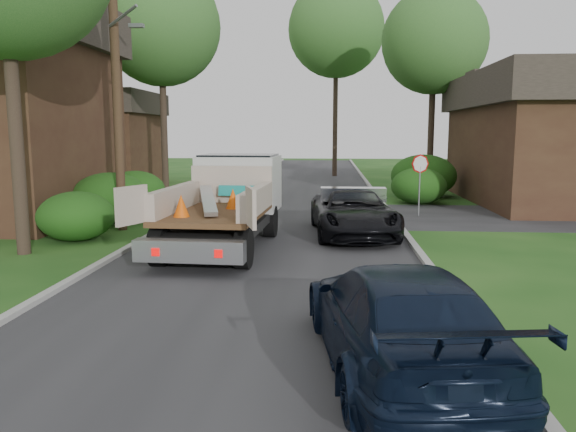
% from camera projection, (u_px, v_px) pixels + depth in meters
% --- Properties ---
extents(ground, '(120.00, 120.00, 0.00)m').
position_uv_depth(ground, '(264.00, 266.00, 14.05)').
color(ground, '#194614').
rests_on(ground, ground).
extents(road, '(8.00, 90.00, 0.02)m').
position_uv_depth(road, '(291.00, 211.00, 23.91)').
color(road, '#28282B').
rests_on(road, ground).
extents(curb_left, '(0.20, 90.00, 0.12)m').
position_uv_depth(curb_left, '(197.00, 209.00, 24.20)').
color(curb_left, '#9E9E99').
rests_on(curb_left, ground).
extents(curb_right, '(0.20, 90.00, 0.12)m').
position_uv_depth(curb_right, '(388.00, 211.00, 23.60)').
color(curb_right, '#9E9E99').
rests_on(curb_right, ground).
extents(stop_sign, '(0.71, 0.32, 2.48)m').
position_uv_depth(stop_sign, '(420.00, 172.00, 22.28)').
color(stop_sign, slate).
rests_on(stop_sign, ground).
extents(utility_pole, '(2.42, 1.25, 10.00)m').
position_uv_depth(utility_pole, '(116.00, 76.00, 18.60)').
color(utility_pole, '#382619').
rests_on(utility_pole, ground).
extents(house_left_far, '(7.56, 7.56, 6.00)m').
position_uv_depth(house_left_far, '(96.00, 137.00, 36.29)').
color(house_left_far, '#3B2218').
rests_on(house_left_far, ground).
extents(house_right, '(9.72, 12.96, 6.20)m').
position_uv_depth(house_right, '(572.00, 136.00, 26.44)').
color(house_right, '#3B2218').
rests_on(house_right, ground).
extents(hedge_left_a, '(2.34, 2.34, 1.53)m').
position_uv_depth(hedge_left_a, '(76.00, 216.00, 17.35)').
color(hedge_left_a, '#15420F').
rests_on(hedge_left_a, ground).
extents(hedge_left_b, '(2.86, 2.86, 1.87)m').
position_uv_depth(hedge_left_b, '(110.00, 198.00, 20.80)').
color(hedge_left_b, '#15420F').
rests_on(hedge_left_b, ground).
extents(hedge_left_c, '(2.60, 2.60, 1.70)m').
position_uv_depth(hedge_left_c, '(135.00, 190.00, 24.28)').
color(hedge_left_c, '#15420F').
rests_on(hedge_left_c, ground).
extents(hedge_right_a, '(2.60, 2.60, 1.70)m').
position_uv_depth(hedge_right_a, '(419.00, 186.00, 26.32)').
color(hedge_right_a, '#15420F').
rests_on(hedge_right_a, ground).
extents(hedge_right_b, '(3.38, 3.38, 2.21)m').
position_uv_depth(hedge_right_b, '(423.00, 176.00, 29.19)').
color(hedge_right_b, '#15420F').
rests_on(hedge_right_b, ground).
extents(tree_left_far, '(6.40, 6.40, 12.20)m').
position_uv_depth(tree_left_far, '(161.00, 26.00, 30.05)').
color(tree_left_far, '#2D2119').
rests_on(tree_left_far, ground).
extents(tree_right_far, '(6.00, 6.00, 11.50)m').
position_uv_depth(tree_right_far, '(434.00, 41.00, 31.98)').
color(tree_right_far, '#2D2119').
rests_on(tree_right_far, ground).
extents(tree_left_back, '(6.00, 6.00, 12.00)m').
position_uv_depth(tree_left_back, '(1.00, 12.00, 26.58)').
color(tree_left_back, '#2D2119').
rests_on(tree_left_back, ground).
extents(tree_center_far, '(7.20, 7.20, 14.60)m').
position_uv_depth(tree_center_far, '(336.00, 29.00, 41.88)').
color(tree_center_far, '#2D2119').
rests_on(tree_center_far, ground).
extents(flatbed_truck, '(3.26, 7.07, 2.63)m').
position_uv_depth(flatbed_truck, '(231.00, 196.00, 17.02)').
color(flatbed_truck, black).
rests_on(flatbed_truck, ground).
extents(black_pickup, '(2.97, 5.61, 1.50)m').
position_uv_depth(black_pickup, '(353.00, 213.00, 18.20)').
color(black_pickup, black).
rests_on(black_pickup, ground).
extents(navy_suv, '(2.83, 5.49, 1.52)m').
position_uv_depth(navy_suv, '(399.00, 318.00, 7.83)').
color(navy_suv, black).
rests_on(navy_suv, ground).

